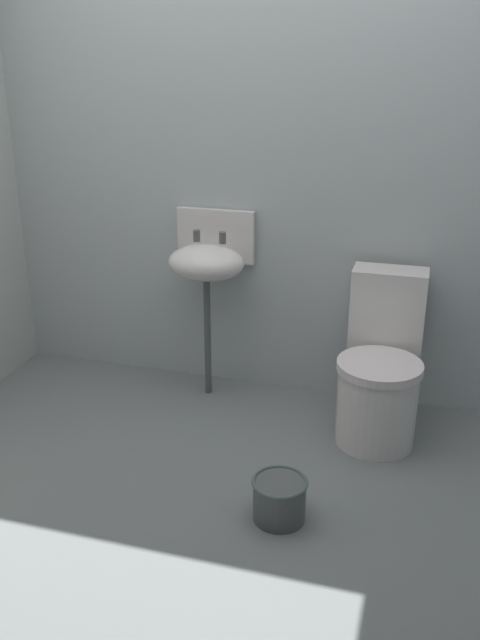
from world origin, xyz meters
The scene contains 5 objects.
ground_plane centered at (0.00, 0.00, -0.04)m, with size 3.49×2.49×0.08m, color slate.
wall_back centered at (0.00, 1.09, 1.21)m, with size 3.49×0.10×2.43m, color #A6AFB1.
toilet_near_wall centered at (0.58, 0.69, 0.32)m, with size 0.40×0.59×0.78m.
sink centered at (-0.35, 0.88, 0.75)m, with size 0.42×0.35×0.99m.
bucket centered at (0.27, -0.10, 0.10)m, with size 0.23×0.23×0.18m.
Camera 1 is at (0.76, -2.34, 1.79)m, focal length 38.60 mm.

